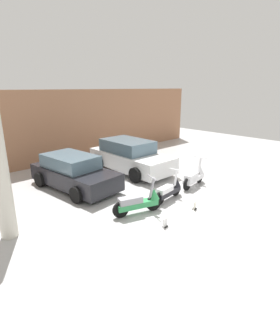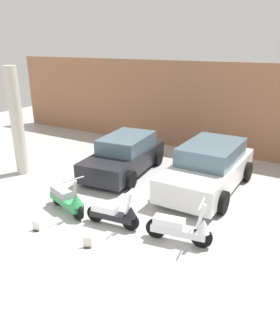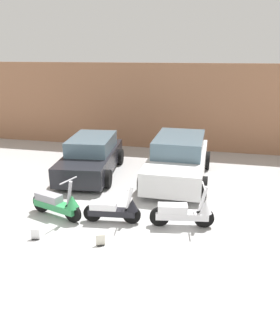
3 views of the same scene
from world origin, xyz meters
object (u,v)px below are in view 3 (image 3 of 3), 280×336
at_px(scooter_front_left, 58,203).
at_px(placard_near_left_scooter, 35,235).
at_px(car_rear_left, 91,156).
at_px(scooter_front_right, 114,209).
at_px(scooter_front_center, 185,212).
at_px(car_rear_center, 178,159).
at_px(placard_near_right_scooter, 101,241).

relative_size(scooter_front_left, placard_near_left_scooter, 5.94).
relative_size(scooter_front_left, car_rear_left, 0.40).
bearing_deg(scooter_front_right, placard_near_left_scooter, -149.62).
relative_size(scooter_front_center, car_rear_left, 0.40).
bearing_deg(car_rear_center, scooter_front_center, 9.62).
xyz_separation_m(scooter_front_left, car_rear_left, (-0.34, 3.29, 0.21)).
height_order(scooter_front_center, placard_near_left_scooter, scooter_front_center).
xyz_separation_m(scooter_front_left, scooter_front_center, (3.18, 0.24, -0.01)).
distance_m(scooter_front_center, car_rear_center, 3.25).
bearing_deg(placard_near_left_scooter, car_rear_center, 59.24).
bearing_deg(placard_near_right_scooter, scooter_front_right, 90.01).
relative_size(scooter_front_right, placard_near_left_scooter, 5.50).
height_order(scooter_front_left, placard_near_right_scooter, scooter_front_left).
bearing_deg(car_rear_center, car_rear_left, -87.10).
bearing_deg(scooter_front_right, scooter_front_left, 175.75).
distance_m(scooter_front_left, placard_near_left_scooter, 1.12).
distance_m(car_rear_left, placard_near_right_scooter, 4.68).
bearing_deg(car_rear_center, scooter_front_right, -19.01).
bearing_deg(scooter_front_left, scooter_front_right, 20.36).
xyz_separation_m(scooter_front_right, scooter_front_center, (1.70, 0.18, 0.03)).
relative_size(placard_near_left_scooter, placard_near_right_scooter, 1.00).
distance_m(scooter_front_right, placard_near_right_scooter, 1.08).
xyz_separation_m(scooter_front_right, car_rear_left, (-1.81, 3.23, 0.25)).
bearing_deg(placard_near_left_scooter, scooter_front_left, 87.80).
distance_m(car_rear_center, placard_near_left_scooter, 5.28).
bearing_deg(scooter_front_center, placard_near_left_scooter, -166.92).
height_order(scooter_front_center, car_rear_center, car_rear_center).
height_order(scooter_front_left, scooter_front_right, scooter_front_left).
bearing_deg(car_rear_left, scooter_front_center, 42.70).
height_order(scooter_front_right, placard_near_left_scooter, scooter_front_right).
xyz_separation_m(scooter_front_left, placard_near_right_scooter, (1.47, -0.99, -0.28)).
distance_m(placard_near_left_scooter, placard_near_right_scooter, 1.52).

